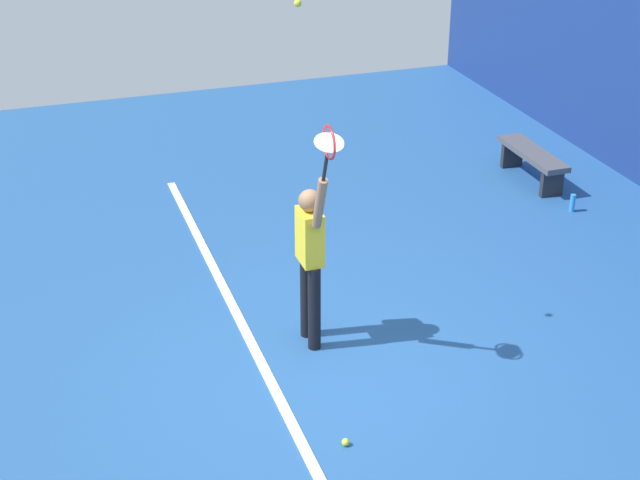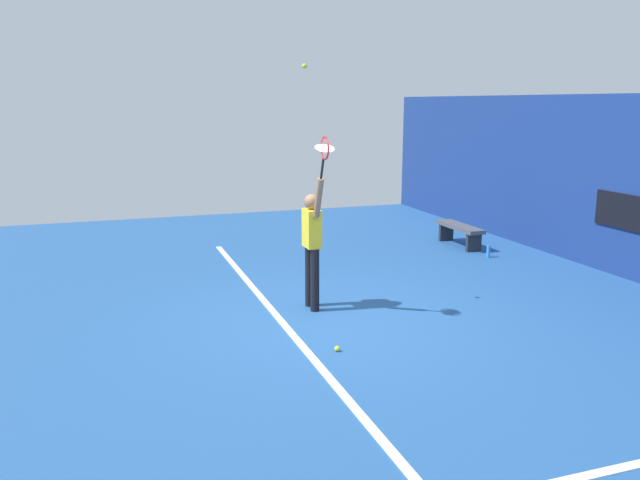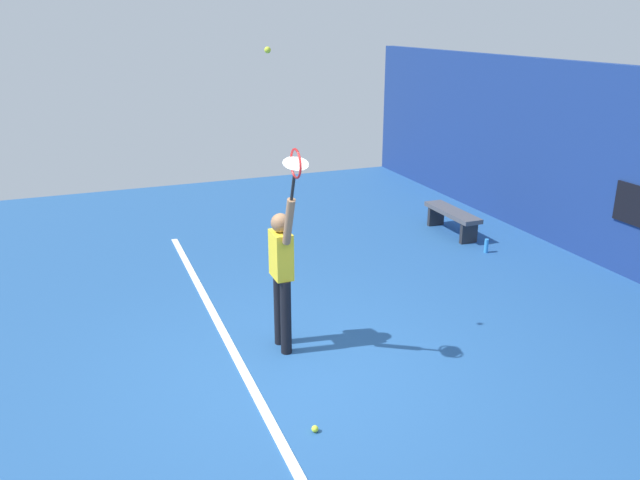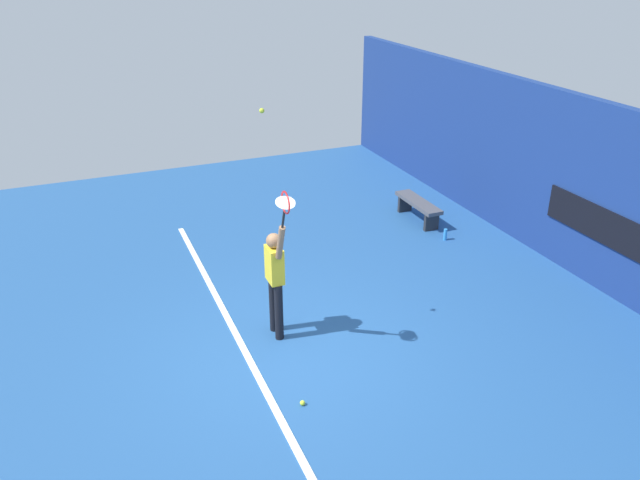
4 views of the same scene
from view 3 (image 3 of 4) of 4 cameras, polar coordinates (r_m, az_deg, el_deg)
ground_plane at (r=7.30m, az=-2.29°, el=-11.61°), size 18.00×18.00×0.00m
court_baseline at (r=7.16m, az=-6.55°, el=-12.33°), size 10.00×0.10×0.01m
tennis_player at (r=7.31m, az=-3.45°, el=-2.71°), size 0.69×0.31×1.97m
tennis_racket at (r=6.43m, az=-2.24°, el=6.65°), size 0.40×0.27×0.63m
tennis_ball at (r=6.82m, az=-4.76°, el=16.73°), size 0.07×0.07×0.07m
court_bench at (r=11.82m, az=11.84°, el=2.13°), size 1.40×0.36×0.45m
water_bottle at (r=11.05m, az=14.78°, el=-0.51°), size 0.07×0.07×0.24m
spare_ball at (r=6.32m, az=-0.46°, el=-16.68°), size 0.07×0.07×0.07m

